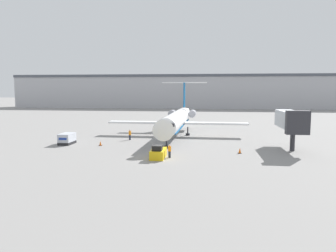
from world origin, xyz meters
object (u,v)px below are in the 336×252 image
worker_by_wing (130,134)px  airplane_main (177,119)px  pushback_tug (158,153)px  worker_near_tug (170,151)px  luggage_cart (67,139)px  traffic_cone_right (240,151)px  jet_bridge (290,120)px  traffic_cone_left (100,143)px

worker_by_wing → airplane_main: bearing=37.8°
pushback_tug → worker_near_tug: 1.53m
worker_near_tug → worker_by_wing: (-8.98, 14.66, 0.04)m
luggage_cart → worker_by_wing: bearing=31.6°
luggage_cart → traffic_cone_right: bearing=-9.5°
worker_near_tug → jet_bridge: (17.66, 8.83, 3.49)m
jet_bridge → pushback_tug: bearing=-154.5°
pushback_tug → luggage_cart: 19.23m
airplane_main → traffic_cone_right: bearing=-57.5°
traffic_cone_right → traffic_cone_left: bearing=170.0°
luggage_cart → jet_bridge: size_ratio=0.33×
worker_near_tug → traffic_cone_left: size_ratio=2.33×
luggage_cart → jet_bridge: (36.05, -0.04, 3.53)m
traffic_cone_left → traffic_cone_right: size_ratio=0.93×
airplane_main → luggage_cart: bearing=-145.4°
worker_near_tug → traffic_cone_right: bearing=23.4°
airplane_main → traffic_cone_left: bearing=-131.6°
worker_near_tug → worker_by_wing: 17.19m
pushback_tug → traffic_cone_right: (11.18, 4.49, -0.30)m
pushback_tug → worker_near_tug: (1.48, 0.29, 0.25)m
airplane_main → worker_by_wing: bearing=-142.2°
airplane_main → worker_near_tug: (0.95, -20.88, -2.35)m
worker_by_wing → traffic_cone_right: worker_by_wing is taller
airplane_main → worker_by_wing: (-8.03, -6.22, -2.31)m
airplane_main → jet_bridge: airplane_main is taller
traffic_cone_left → traffic_cone_right: (22.03, -3.87, 0.03)m
luggage_cart → worker_by_wing: 11.05m
jet_bridge → worker_near_tug: bearing=-153.4°
worker_near_tug → airplane_main: bearing=92.6°
jet_bridge → airplane_main: bearing=147.1°
worker_by_wing → traffic_cone_right: (18.68, -10.47, -0.60)m
luggage_cart → worker_near_tug: bearing=-25.8°
traffic_cone_right → luggage_cart: bearing=170.5°
pushback_tug → luggage_cart: size_ratio=1.24×
pushback_tug → traffic_cone_right: bearing=21.9°
pushback_tug → worker_by_wing: size_ratio=2.23×
airplane_main → jet_bridge: bearing=-32.9°
luggage_cart → traffic_cone_left: size_ratio=4.34×
airplane_main → worker_by_wing: size_ratio=18.19×
airplane_main → pushback_tug: bearing=-91.4°
worker_near_tug → jet_bridge: bearing=26.6°
traffic_cone_left → luggage_cart: bearing=172.5°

